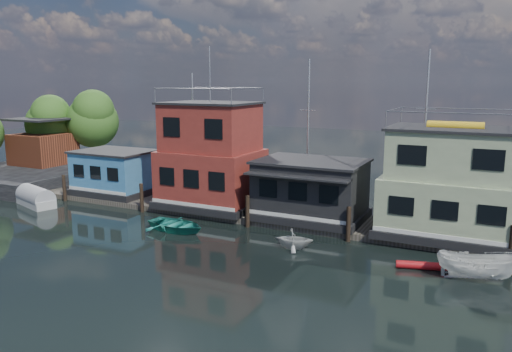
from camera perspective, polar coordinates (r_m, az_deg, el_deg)
The scene contains 14 objects.
ground at distance 24.74m, azimuth -2.48°, elevation -12.52°, with size 160.00×160.00×0.00m, color black.
dock at distance 35.07m, azimuth 6.99°, elevation -5.14°, with size 48.00×5.00×0.40m, color #595147.
houseboat_blue at distance 43.74m, azimuth -15.80°, elevation 0.42°, with size 6.40×4.90×3.66m.
houseboat_red at distance 37.79m, azimuth -5.14°, elevation 2.12°, with size 7.40×5.90×11.86m.
houseboat_dark at distance 34.67m, azimuth 6.28°, elevation -1.53°, with size 7.40×6.10×4.06m.
houseboat_green at distance 32.60m, azimuth 21.37°, elevation -0.98°, with size 8.40×5.90×7.03m.
pilings at distance 32.40m, azimuth 4.82°, elevation -4.79°, with size 42.28×0.28×2.20m.
background_masts at distance 38.64m, azimuth 16.83°, elevation 4.05°, with size 36.40×0.16×12.00m.
shore at distance 55.21m, azimuth -23.05°, elevation 3.52°, with size 12.40×15.72×8.24m.
dinghy_white at distance 29.83m, azimuth 4.33°, elevation -7.16°, with size 1.98×2.30×1.21m, color silver.
motorboat at distance 27.48m, azimuth 24.00°, elevation -9.36°, with size 1.47×3.91×1.51m, color white.
red_kayak at distance 28.15m, azimuth 18.64°, elevation -9.69°, with size 0.42×0.42×2.86m, color #AF1218.
dinghy_teal at distance 33.56m, azimuth -9.08°, elevation -5.52°, with size 2.97×4.15×0.86m, color teal.
tarp_runabout at distance 43.38m, azimuth -23.87°, elevation -2.33°, with size 4.38×2.80×1.66m.
Camera 1 is at (10.94, -19.91, 9.80)m, focal length 35.00 mm.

